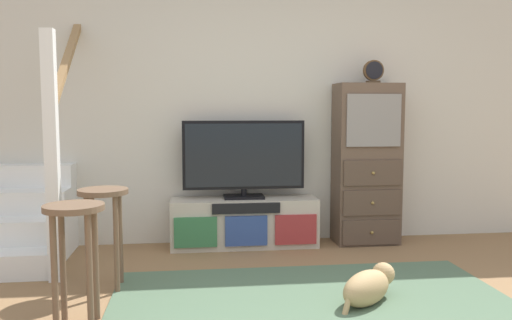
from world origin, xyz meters
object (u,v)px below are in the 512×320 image
Objects in this scene: desk_clock at (373,72)px; dog at (369,286)px; television at (244,157)px; bar_stool_near at (75,236)px; side_cabinet at (366,164)px; bar_stool_far at (104,215)px; media_console at (244,222)px.

desk_clock is 0.45× the size of dog.
television is 1.80m from dog.
dog is (1.78, 0.13, -0.41)m from bar_stool_near.
television is at bearing 179.31° from side_cabinet.
dog is (-0.49, -1.51, -0.62)m from side_cabinet.
side_cabinet is 2.44m from bar_stool_far.
side_cabinet is (1.14, 0.01, 0.52)m from media_console.
desk_clock reaches higher than bar_stool_near.
media_console is 1.88× the size of bar_stool_far.
desk_clock reaches higher than media_console.
television is 1.41m from desk_clock.
side_cabinet is 2.08× the size of bar_stool_near.
bar_stool_far reaches higher than dog.
side_cabinet reaches higher than media_console.
bar_stool_near is (-1.13, -1.66, -0.29)m from television.
television is at bearing 44.16° from bar_stool_far.
bar_stool_far reaches higher than media_console.
desk_clock reaches higher than television.
television is (0.00, 0.02, 0.59)m from media_console.
television reaches higher than dog.
side_cabinet reaches higher than dog.
bar_stool_near is at bearing -175.82° from dog.
television is at bearing 113.08° from dog.
bar_stool_far is at bearing -155.12° from side_cabinet.
side_cabinet is (1.14, -0.01, -0.08)m from television.
bar_stool_near is 1.51× the size of dog.
bar_stool_far is 1.50× the size of dog.
side_cabinet is at bearing -0.69° from television.
dog is at bearing -66.59° from media_console.
television reaches higher than bar_stool_near.
television reaches higher than media_console.
television is at bearing 90.00° from media_console.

